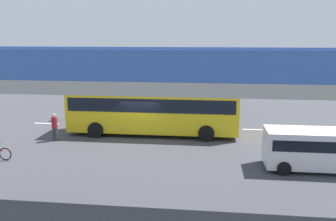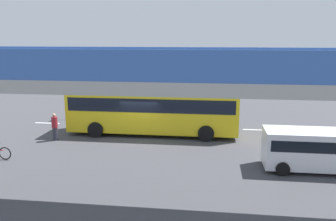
% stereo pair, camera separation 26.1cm
% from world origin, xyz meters
% --- Properties ---
extents(ground, '(80.00, 80.00, 0.00)m').
position_xyz_m(ground, '(0.00, 0.00, 0.00)').
color(ground, '#424247').
extents(city_bus, '(11.54, 2.85, 3.15)m').
position_xyz_m(city_bus, '(-0.70, -0.67, 1.88)').
color(city_bus, yellow).
rests_on(city_bus, ground).
extents(parked_van, '(4.80, 2.17, 2.05)m').
position_xyz_m(parked_van, '(-9.80, 4.88, 1.18)').
color(parked_van, silver).
rests_on(parked_van, ground).
extents(pedestrian, '(0.38, 0.38, 1.79)m').
position_xyz_m(pedestrian, '(5.36, 1.60, 0.89)').
color(pedestrian, '#2D2D38').
rests_on(pedestrian, ground).
extents(traffic_sign, '(0.08, 0.60, 2.80)m').
position_xyz_m(traffic_sign, '(6.54, -4.34, 1.89)').
color(traffic_sign, slate).
rests_on(traffic_sign, ground).
extents(lane_dash_leftmost, '(2.00, 0.20, 0.01)m').
position_xyz_m(lane_dash_leftmost, '(-8.00, -2.67, 0.00)').
color(lane_dash_leftmost, silver).
rests_on(lane_dash_leftmost, ground).
extents(lane_dash_left, '(2.00, 0.20, 0.01)m').
position_xyz_m(lane_dash_left, '(-4.00, -2.67, 0.00)').
color(lane_dash_left, silver).
rests_on(lane_dash_left, ground).
extents(lane_dash_centre, '(2.00, 0.20, 0.01)m').
position_xyz_m(lane_dash_centre, '(0.00, -2.67, 0.00)').
color(lane_dash_centre, silver).
rests_on(lane_dash_centre, ground).
extents(lane_dash_right, '(2.00, 0.20, 0.01)m').
position_xyz_m(lane_dash_right, '(4.00, -2.67, 0.00)').
color(lane_dash_right, silver).
rests_on(lane_dash_right, ground).
extents(lane_dash_rightmost, '(2.00, 0.20, 0.01)m').
position_xyz_m(lane_dash_rightmost, '(8.00, -2.67, 0.00)').
color(lane_dash_rightmost, silver).
rests_on(lane_dash_rightmost, ground).
extents(pedestrian_overpass, '(30.23, 2.60, 6.25)m').
position_xyz_m(pedestrian_overpass, '(0.00, 9.61, 4.61)').
color(pedestrian_overpass, '#9E9E99').
rests_on(pedestrian_overpass, ground).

